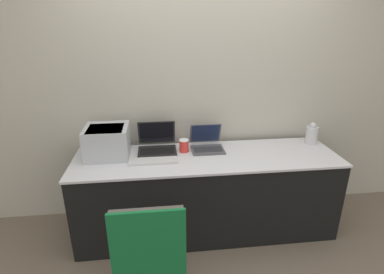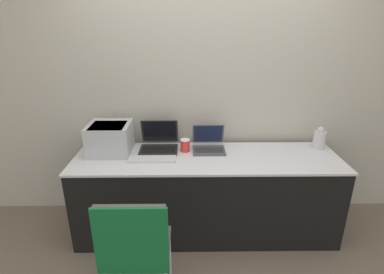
{
  "view_description": "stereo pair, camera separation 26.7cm",
  "coord_description": "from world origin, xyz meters",
  "px_view_note": "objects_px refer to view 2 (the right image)",
  "views": [
    {
      "loc": [
        -0.43,
        -2.11,
        1.92
      ],
      "look_at": [
        -0.13,
        0.37,
        0.96
      ],
      "focal_mm": 28.0,
      "sensor_mm": 36.0,
      "label": 1
    },
    {
      "loc": [
        -0.16,
        -2.13,
        1.92
      ],
      "look_at": [
        -0.13,
        0.37,
        0.96
      ],
      "focal_mm": 28.0,
      "sensor_mm": 36.0,
      "label": 2
    }
  ],
  "objects_px": {
    "printer": "(110,137)",
    "metal_pitcher": "(319,139)",
    "coffee_cup": "(185,145)",
    "chair": "(135,243)",
    "laptop_left": "(159,143)",
    "external_keyboard": "(152,159)",
    "laptop_right": "(209,144)"
  },
  "relations": [
    {
      "from": "metal_pitcher",
      "to": "laptop_right",
      "type": "bearing_deg",
      "value": -179.41
    },
    {
      "from": "chair",
      "to": "metal_pitcher",
      "type": "bearing_deg",
      "value": 33.33
    },
    {
      "from": "metal_pitcher",
      "to": "laptop_left",
      "type": "bearing_deg",
      "value": 179.53
    },
    {
      "from": "metal_pitcher",
      "to": "chair",
      "type": "bearing_deg",
      "value": -146.67
    },
    {
      "from": "printer",
      "to": "metal_pitcher",
      "type": "bearing_deg",
      "value": 1.89
    },
    {
      "from": "laptop_left",
      "to": "laptop_right",
      "type": "bearing_deg",
      "value": -2.82
    },
    {
      "from": "coffee_cup",
      "to": "metal_pitcher",
      "type": "bearing_deg",
      "value": 2.52
    },
    {
      "from": "chair",
      "to": "laptop_left",
      "type": "bearing_deg",
      "value": 86.12
    },
    {
      "from": "external_keyboard",
      "to": "metal_pitcher",
      "type": "bearing_deg",
      "value": 9.14
    },
    {
      "from": "coffee_cup",
      "to": "chair",
      "type": "height_order",
      "value": "same"
    },
    {
      "from": "laptop_left",
      "to": "coffee_cup",
      "type": "height_order",
      "value": "laptop_left"
    },
    {
      "from": "laptop_right",
      "to": "coffee_cup",
      "type": "relative_size",
      "value": 2.62
    },
    {
      "from": "laptop_right",
      "to": "metal_pitcher",
      "type": "xyz_separation_m",
      "value": [
        1.06,
        0.01,
        0.05
      ]
    },
    {
      "from": "external_keyboard",
      "to": "printer",
      "type": "bearing_deg",
      "value": 155.06
    },
    {
      "from": "laptop_left",
      "to": "metal_pitcher",
      "type": "distance_m",
      "value": 1.54
    },
    {
      "from": "coffee_cup",
      "to": "metal_pitcher",
      "type": "xyz_separation_m",
      "value": [
        1.29,
        0.06,
        0.04
      ]
    },
    {
      "from": "laptop_right",
      "to": "metal_pitcher",
      "type": "relative_size",
      "value": 1.42
    },
    {
      "from": "laptop_right",
      "to": "coffee_cup",
      "type": "height_order",
      "value": "laptop_right"
    },
    {
      "from": "printer",
      "to": "laptop_left",
      "type": "relative_size",
      "value": 1.07
    },
    {
      "from": "metal_pitcher",
      "to": "external_keyboard",
      "type": "bearing_deg",
      "value": -170.86
    },
    {
      "from": "external_keyboard",
      "to": "metal_pitcher",
      "type": "xyz_separation_m",
      "value": [
        1.57,
        0.25,
        0.09
      ]
    },
    {
      "from": "laptop_left",
      "to": "metal_pitcher",
      "type": "xyz_separation_m",
      "value": [
        1.54,
        -0.01,
        0.04
      ]
    },
    {
      "from": "coffee_cup",
      "to": "chair",
      "type": "relative_size",
      "value": 0.13
    },
    {
      "from": "printer",
      "to": "laptop_left",
      "type": "distance_m",
      "value": 0.46
    },
    {
      "from": "printer",
      "to": "coffee_cup",
      "type": "height_order",
      "value": "printer"
    },
    {
      "from": "coffee_cup",
      "to": "chair",
      "type": "distance_m",
      "value": 1.09
    },
    {
      "from": "metal_pitcher",
      "to": "chair",
      "type": "xyz_separation_m",
      "value": [
        -1.61,
        -1.06,
        -0.32
      ]
    },
    {
      "from": "printer",
      "to": "external_keyboard",
      "type": "distance_m",
      "value": 0.47
    },
    {
      "from": "external_keyboard",
      "to": "metal_pitcher",
      "type": "relative_size",
      "value": 1.94
    },
    {
      "from": "external_keyboard",
      "to": "chair",
      "type": "height_order",
      "value": "chair"
    },
    {
      "from": "printer",
      "to": "laptop_right",
      "type": "xyz_separation_m",
      "value": [
        0.92,
        0.05,
        -0.1
      ]
    },
    {
      "from": "chair",
      "to": "laptop_right",
      "type": "bearing_deg",
      "value": 62.39
    }
  ]
}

